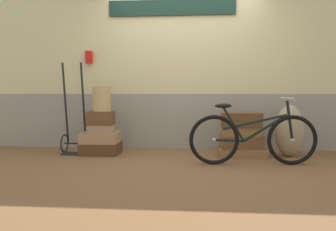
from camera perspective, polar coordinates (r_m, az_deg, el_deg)
name	(u,v)px	position (r m, az deg, el deg)	size (l,w,h in m)	color
ground	(182,160)	(4.57, 2.59, -8.07)	(8.83, 5.20, 0.06)	brown
station_building	(185,68)	(5.33, 3.03, 8.51)	(6.83, 0.74, 2.67)	gray
suitcase_0	(101,148)	(4.97, -11.95, -5.79)	(0.56, 0.44, 0.18)	#4C2D19
suitcase_1	(100,137)	(4.94, -12.06, -3.86)	(0.56, 0.39, 0.16)	#9E754C
suitcase_2	(102,129)	(4.90, -11.75, -2.33)	(0.39, 0.32, 0.11)	#937051
suitcase_3	(101,118)	(4.88, -11.96, -0.46)	(0.38, 0.30, 0.21)	brown
suitcase_4	(242,152)	(4.82, 13.10, -6.45)	(0.69, 0.38, 0.12)	olive
suitcase_5	(241,142)	(4.79, 13.02, -4.65)	(0.61, 0.30, 0.19)	brown
suitcase_6	(240,131)	(4.79, 12.82, -2.71)	(0.55, 0.30, 0.13)	olive
suitcase_7	(241,120)	(4.76, 13.02, -0.73)	(0.58, 0.31, 0.21)	brown
wicker_basket	(102,99)	(4.89, -11.82, 2.94)	(0.27, 0.27, 0.37)	tan
luggage_trolley	(75,132)	(5.12, -16.42, -2.83)	(0.37, 0.37, 1.39)	black
burlap_sack	(289,131)	(4.98, 20.95, -2.58)	(0.40, 0.34, 0.76)	#9E8966
bicycle	(253,138)	(4.27, 14.96, -3.97)	(1.66, 0.46, 0.88)	black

